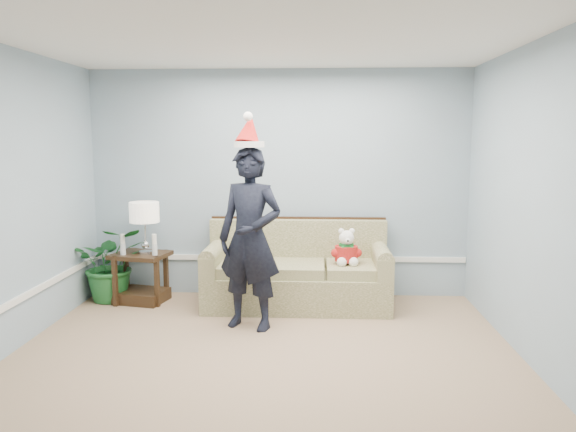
% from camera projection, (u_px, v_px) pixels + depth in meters
% --- Properties ---
extents(room_shell, '(4.54, 5.04, 2.74)m').
position_uv_depth(room_shell, '(257.00, 211.00, 4.23)').
color(room_shell, tan).
rests_on(room_shell, ground).
extents(wainscot_trim, '(4.49, 4.99, 0.06)m').
position_uv_depth(wainscot_trim, '(152.00, 285.00, 5.58)').
color(wainscot_trim, white).
rests_on(wainscot_trim, room_shell).
extents(sofa, '(2.07, 0.89, 0.97)m').
position_uv_depth(sofa, '(297.00, 275.00, 6.40)').
color(sofa, brown).
rests_on(sofa, room_shell).
extents(side_table, '(0.69, 0.62, 0.58)m').
position_uv_depth(side_table, '(141.00, 283.00, 6.53)').
color(side_table, '#3A2515').
rests_on(side_table, room_shell).
extents(table_lamp, '(0.33, 0.33, 0.60)m').
position_uv_depth(table_lamp, '(144.00, 214.00, 6.38)').
color(table_lamp, silver).
rests_on(table_lamp, side_table).
extents(candle_pair, '(0.43, 0.06, 0.24)m').
position_uv_depth(candle_pair, '(139.00, 245.00, 6.36)').
color(candle_pair, silver).
rests_on(candle_pair, side_table).
extents(houseplant, '(0.97, 0.91, 0.88)m').
position_uv_depth(houseplant, '(112.00, 263.00, 6.56)').
color(houseplant, '#1D6129').
rests_on(houseplant, room_shell).
extents(man, '(0.77, 0.63, 1.82)m').
position_uv_depth(man, '(250.00, 239.00, 5.56)').
color(man, black).
rests_on(man, room_shell).
extents(santa_hat, '(0.39, 0.41, 0.35)m').
position_uv_depth(santa_hat, '(249.00, 132.00, 5.43)').
color(santa_hat, white).
rests_on(santa_hat, man).
extents(teddy_bear, '(0.28, 0.30, 0.41)m').
position_uv_depth(teddy_bear, '(346.00, 251.00, 6.19)').
color(teddy_bear, white).
rests_on(teddy_bear, sofa).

